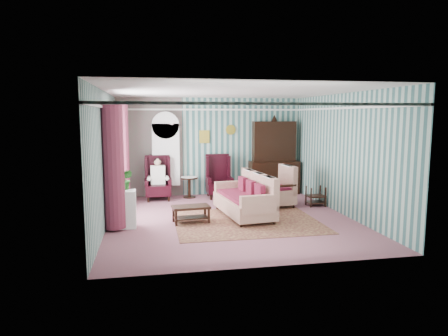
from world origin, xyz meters
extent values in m
plane|color=#8D525E|center=(0.00, 0.00, 0.00)|extent=(6.00, 6.00, 0.00)
cube|color=#35605E|center=(0.00, 3.00, 1.45)|extent=(5.50, 0.02, 2.90)
cube|color=#35605E|center=(0.00, -3.00, 1.45)|extent=(5.50, 0.02, 2.90)
cube|color=#35605E|center=(-2.75, 0.00, 1.45)|extent=(0.02, 6.00, 2.90)
cube|color=#35605E|center=(2.75, 0.00, 1.45)|extent=(0.02, 6.00, 2.90)
cube|color=silver|center=(0.00, 0.00, 2.90)|extent=(5.50, 6.00, 0.02)
cube|color=#814259|center=(-1.80, 2.99, 1.45)|extent=(1.90, 0.01, 2.90)
cube|color=white|center=(0.00, 0.00, 2.55)|extent=(5.50, 6.00, 0.05)
cube|color=white|center=(-2.72, 0.60, 1.55)|extent=(0.04, 1.50, 1.90)
cylinder|color=brown|center=(-2.55, -0.45, 1.35)|extent=(0.44, 0.44, 2.60)
cylinder|color=brown|center=(-2.55, 1.65, 1.35)|extent=(0.44, 0.44, 2.60)
cube|color=#AC8D2E|center=(-0.20, 2.97, 1.75)|extent=(0.30, 0.03, 0.38)
cube|color=white|center=(-1.35, 2.84, 1.12)|extent=(0.80, 0.28, 2.24)
cube|color=black|center=(1.90, 2.72, 1.18)|extent=(1.50, 0.56, 2.36)
cube|color=black|center=(-1.60, 2.45, 0.62)|extent=(0.76, 0.80, 1.25)
cube|color=black|center=(0.15, 2.45, 0.62)|extent=(0.76, 0.80, 1.25)
cylinder|color=black|center=(-0.70, 2.60, 0.30)|extent=(0.50, 0.50, 0.60)
cube|color=black|center=(2.47, 0.90, 0.27)|extent=(0.45, 0.38, 0.54)
cube|color=white|center=(-2.40, -0.30, 0.40)|extent=(0.55, 0.35, 0.80)
cube|color=#471720|center=(0.30, -0.30, 0.01)|extent=(3.20, 2.60, 0.01)
cube|color=beige|center=(0.35, 0.20, 0.46)|extent=(1.35, 2.18, 0.93)
cube|color=beige|center=(1.42, 1.01, 0.49)|extent=(0.92, 1.01, 0.99)
cube|color=black|center=(-0.94, -0.17, 0.19)|extent=(0.87, 0.53, 0.38)
imported|color=#235A1C|center=(-2.41, -0.39, 1.02)|extent=(0.40, 0.34, 0.44)
imported|color=#1A541D|center=(-2.31, -0.15, 1.01)|extent=(0.26, 0.23, 0.43)
imported|color=#245019|center=(-2.50, -0.29, 0.99)|extent=(0.22, 0.22, 0.39)
camera|label=1|loc=(-1.81, -8.82, 2.37)|focal=32.00mm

